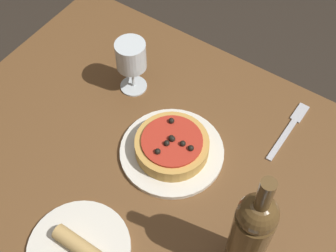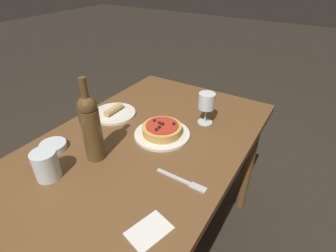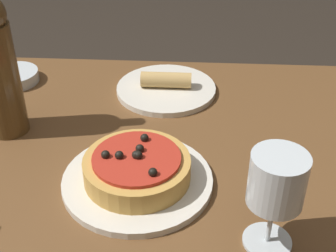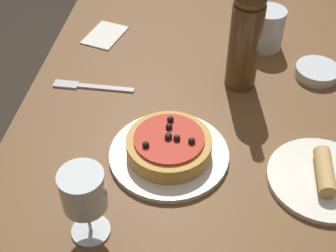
{
  "view_description": "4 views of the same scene",
  "coord_description": "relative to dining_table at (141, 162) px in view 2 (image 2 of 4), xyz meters",
  "views": [
    {
      "loc": [
        0.22,
        -0.45,
        1.68
      ],
      "look_at": [
        -0.11,
        0.04,
        0.85
      ],
      "focal_mm": 50.0,
      "sensor_mm": 36.0,
      "label": 1
    },
    {
      "loc": [
        0.69,
        0.57,
        1.41
      ],
      "look_at": [
        -0.11,
        0.07,
        0.8
      ],
      "focal_mm": 28.0,
      "sensor_mm": 36.0,
      "label": 2
    },
    {
      "loc": [
        -0.19,
        0.62,
        1.25
      ],
      "look_at": [
        -0.15,
        0.0,
        0.84
      ],
      "focal_mm": 50.0,
      "sensor_mm": 36.0,
      "label": 3
    },
    {
      "loc": [
        -0.75,
        -0.03,
        1.46
      ],
      "look_at": [
        -0.06,
        0.05,
        0.8
      ],
      "focal_mm": 50.0,
      "sensor_mm": 36.0,
      "label": 4
    }
  ],
  "objects": [
    {
      "name": "paper_napkin",
      "position": [
        0.32,
        0.28,
        0.1
      ],
      "size": [
        0.14,
        0.12,
        0.0
      ],
      "color": "silver",
      "rests_on": "dining_table"
    },
    {
      "name": "side_plate",
      "position": [
        -0.13,
        -0.26,
        0.11
      ],
      "size": [
        0.21,
        0.21,
        0.05
      ],
      "color": "silver",
      "rests_on": "dining_table"
    },
    {
      "name": "pizza",
      "position": [
        -0.1,
        0.05,
        0.13
      ],
      "size": [
        0.17,
        0.17,
        0.05
      ],
      "color": "gold",
      "rests_on": "dinner_plate"
    },
    {
      "name": "dining_table",
      "position": [
        0.0,
        0.0,
        0.0
      ],
      "size": [
        1.31,
        0.81,
        0.75
      ],
      "color": "brown",
      "rests_on": "ground_plane"
    },
    {
      "name": "dinner_plate",
      "position": [
        -0.1,
        0.05,
        0.1
      ],
      "size": [
        0.24,
        0.24,
        0.01
      ],
      "color": "silver",
      "rests_on": "dining_table"
    },
    {
      "name": "fork",
      "position": [
        0.1,
        0.27,
        0.1
      ],
      "size": [
        0.03,
        0.2,
        0.0
      ],
      "rotation": [
        0.0,
        0.0,
        1.56
      ],
      "color": "#B7B7BC",
      "rests_on": "dining_table"
    },
    {
      "name": "water_cup",
      "position": [
        0.33,
        -0.16,
        0.15
      ],
      "size": [
        0.09,
        0.09,
        0.11
      ],
      "color": "silver",
      "rests_on": "dining_table"
    },
    {
      "name": "wine_bottle",
      "position": [
        0.16,
        -0.09,
        0.24
      ],
      "size": [
        0.07,
        0.07,
        0.33
      ],
      "color": "brown",
      "rests_on": "dining_table"
    },
    {
      "name": "ground_plane",
      "position": [
        0.0,
        0.0,
        -0.65
      ],
      "size": [
        14.0,
        14.0,
        0.0
      ],
      "primitive_type": "plane",
      "color": "#2D261E"
    },
    {
      "name": "wine_glass",
      "position": [
        -0.3,
        0.16,
        0.21
      ],
      "size": [
        0.08,
        0.08,
        0.15
      ],
      "color": "silver",
      "rests_on": "dining_table"
    },
    {
      "name": "side_bowl",
      "position": [
        0.21,
        -0.28,
        0.11
      ],
      "size": [
        0.11,
        0.11,
        0.02
      ],
      "color": "silver",
      "rests_on": "dining_table"
    }
  ]
}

